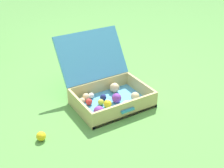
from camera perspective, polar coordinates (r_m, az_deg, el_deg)
The scene contains 3 objects.
ground_plane at distance 2.45m, azimuth -0.61°, elevation -3.45°, with size 16.00×16.00×0.00m, color #569342.
open_suitcase at distance 2.41m, azimuth -1.09°, elevation -0.90°, with size 0.58×0.68×0.49m.
stray_ball_on_grass at distance 2.09m, azimuth -13.33°, elevation -9.63°, with size 0.06×0.06×0.06m, color yellow.
Camera 1 is at (-1.05, -1.78, 1.30)m, focal length 48.11 mm.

